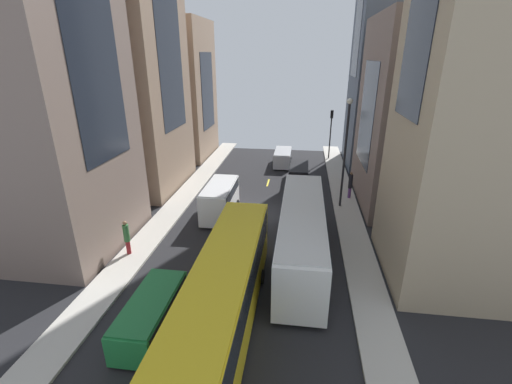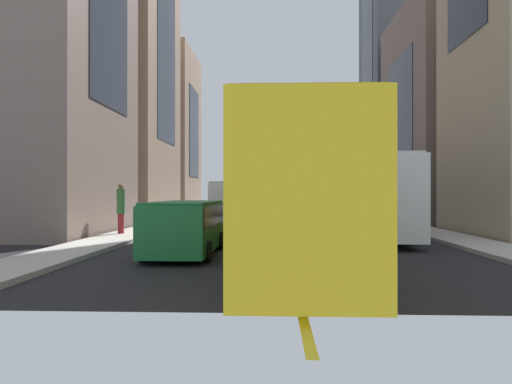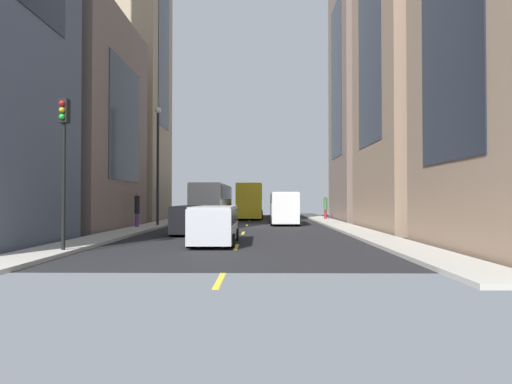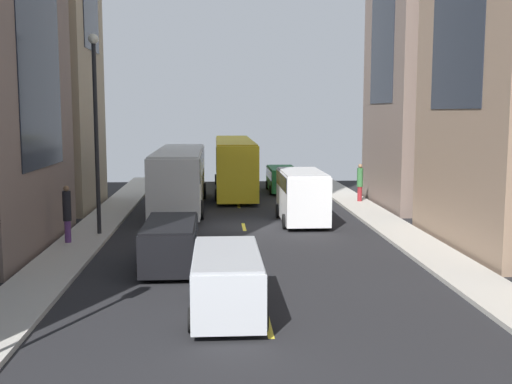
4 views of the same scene
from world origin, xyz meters
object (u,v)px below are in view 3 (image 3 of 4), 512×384
streetcar_yellow (251,198)px  car_black_0 (192,217)px  delivery_van_white (284,206)px  pedestrian_walking_far (325,206)px  pedestrian_crossing_near (137,208)px  traffic_light_near_corner (64,144)px  car_green_1 (280,208)px  city_bus_white (213,199)px  car_silver_2 (215,222)px

streetcar_yellow → car_black_0: 21.54m
delivery_van_white → car_black_0: size_ratio=1.13×
pedestrian_walking_far → pedestrian_crossing_near: bearing=18.9°
delivery_van_white → traffic_light_near_corner: 19.64m
car_green_1 → pedestrian_crossing_near: (-10.63, -16.97, 0.41)m
car_black_0 → pedestrian_crossing_near: pedestrian_crossing_near is taller
streetcar_yellow → delivery_van_white: size_ratio=2.89×
pedestrian_crossing_near → car_black_0: bearing=66.8°
city_bus_white → traffic_light_near_corner: traffic_light_near_corner is taller
car_silver_2 → pedestrian_walking_far: pedestrian_walking_far is taller
delivery_van_white → car_silver_2: 14.50m
delivery_van_white → car_black_0: delivery_van_white is taller
traffic_light_near_corner → car_black_0: bearing=67.8°
car_green_1 → city_bus_white: bearing=-133.1°
city_bus_white → traffic_light_near_corner: size_ratio=2.20×
traffic_light_near_corner → car_silver_2: bearing=30.8°
streetcar_yellow → car_silver_2: streetcar_yellow is taller
streetcar_yellow → city_bus_white: bearing=-114.1°
car_green_1 → car_silver_2: car_silver_2 is taller
delivery_van_white → car_green_1: 12.25m
car_green_1 → pedestrian_crossing_near: size_ratio=2.03×
streetcar_yellow → pedestrian_walking_far: streetcar_yellow is taller
streetcar_yellow → pedestrian_walking_far: size_ratio=6.56×
car_silver_2 → pedestrian_walking_far: size_ratio=2.00×
city_bus_white → car_green_1: 9.70m
streetcar_yellow → car_black_0: streetcar_yellow is taller
delivery_van_white → pedestrian_crossing_near: (-10.32, -4.73, -0.10)m
city_bus_white → pedestrian_walking_far: (10.64, 1.21, -0.66)m
pedestrian_crossing_near → pedestrian_walking_far: bearing=145.9°
delivery_van_white → pedestrian_crossing_near: size_ratio=2.17×
pedestrian_crossing_near → car_green_1: bearing=166.6°
streetcar_yellow → car_green_1: streetcar_yellow is taller
car_black_0 → car_silver_2: bearing=-70.0°
delivery_van_white → car_silver_2: bearing=-105.8°
city_bus_white → car_silver_2: (2.32, -19.14, -0.99)m
streetcar_yellow → pedestrian_walking_far: 9.62m
delivery_van_white → traffic_light_near_corner: bearing=-118.5°
delivery_van_white → pedestrian_walking_far: delivery_van_white is taller
traffic_light_near_corner → pedestrian_walking_far: bearing=59.9°
streetcar_yellow → car_black_0: (-2.89, -21.32, -1.15)m
car_green_1 → pedestrian_walking_far: size_ratio=2.13×
car_silver_2 → pedestrian_walking_far: 21.99m
car_green_1 → pedestrian_crossing_near: 20.03m
streetcar_yellow → car_black_0: bearing=-97.7°
pedestrian_crossing_near → delivery_van_white: bearing=133.3°
pedestrian_crossing_near → traffic_light_near_corner: (1.04, -12.38, 2.70)m
city_bus_white → delivery_van_white: (6.28, -5.20, -0.50)m
traffic_light_near_corner → delivery_van_white: bearing=61.5°
car_black_0 → car_green_1: bearing=73.6°
city_bus_white → streetcar_yellow: size_ratio=0.85×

